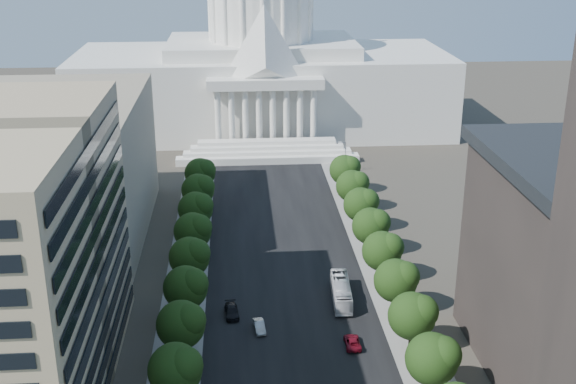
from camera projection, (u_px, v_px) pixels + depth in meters
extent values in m
cube|color=black|center=(280.00, 244.00, 153.22)|extent=(30.00, 260.00, 0.01)
cube|color=gray|center=(191.00, 247.00, 151.90)|extent=(8.00, 260.00, 0.02)
cube|color=gray|center=(369.00, 241.00, 154.53)|extent=(8.00, 260.00, 0.02)
cube|color=white|center=(262.00, 90.00, 237.68)|extent=(120.00, 50.00, 25.00)
cube|color=white|center=(261.00, 46.00, 232.63)|extent=(60.00, 40.00, 4.00)
cube|color=white|center=(265.00, 83.00, 209.65)|extent=(34.00, 8.00, 3.00)
cylinder|color=white|center=(261.00, 14.00, 229.15)|extent=(32.00, 32.00, 16.00)
cube|color=gray|center=(53.00, 168.00, 154.03)|extent=(38.00, 52.00, 30.00)
sphere|color=black|center=(175.00, 370.00, 99.34)|extent=(7.60, 7.60, 7.60)
sphere|color=black|center=(184.00, 365.00, 98.32)|extent=(5.32, 5.32, 5.32)
cylinder|color=#33261C|center=(182.00, 351.00, 112.20)|extent=(0.56, 0.56, 2.94)
sphere|color=black|center=(181.00, 325.00, 110.56)|extent=(7.60, 7.60, 7.60)
sphere|color=black|center=(189.00, 320.00, 109.54)|extent=(5.32, 5.32, 5.32)
cylinder|color=#33261C|center=(187.00, 312.00, 123.41)|extent=(0.56, 0.56, 2.94)
sphere|color=black|center=(185.00, 288.00, 121.78)|extent=(7.60, 7.60, 7.60)
sphere|color=black|center=(193.00, 284.00, 120.76)|extent=(5.32, 5.32, 5.32)
cylinder|color=#33261C|center=(191.00, 280.00, 134.63)|extent=(0.56, 0.56, 2.94)
sphere|color=black|center=(189.00, 257.00, 133.00)|extent=(7.60, 7.60, 7.60)
sphere|color=black|center=(196.00, 253.00, 131.98)|extent=(5.32, 5.32, 5.32)
cylinder|color=#33261C|center=(194.00, 253.00, 145.85)|extent=(0.56, 0.56, 2.94)
sphere|color=black|center=(193.00, 231.00, 144.22)|extent=(7.60, 7.60, 7.60)
sphere|color=black|center=(199.00, 227.00, 143.20)|extent=(5.32, 5.32, 5.32)
cylinder|color=#33261C|center=(196.00, 229.00, 157.07)|extent=(0.56, 0.56, 2.94)
sphere|color=black|center=(195.00, 209.00, 155.43)|extent=(7.60, 7.60, 7.60)
sphere|color=black|center=(201.00, 205.00, 154.42)|extent=(5.32, 5.32, 5.32)
cylinder|color=#33261C|center=(199.00, 209.00, 168.29)|extent=(0.56, 0.56, 2.94)
sphere|color=black|center=(198.00, 190.00, 166.65)|extent=(7.60, 7.60, 7.60)
sphere|color=black|center=(203.00, 186.00, 165.64)|extent=(5.32, 5.32, 5.32)
cylinder|color=#33261C|center=(201.00, 191.00, 179.51)|extent=(0.56, 0.56, 2.94)
sphere|color=black|center=(200.00, 173.00, 177.87)|extent=(7.60, 7.60, 7.60)
sphere|color=black|center=(205.00, 170.00, 176.86)|extent=(5.32, 5.32, 5.32)
sphere|color=black|center=(432.00, 359.00, 101.82)|extent=(7.60, 7.60, 7.60)
sphere|color=black|center=(443.00, 355.00, 100.81)|extent=(5.32, 5.32, 5.32)
cylinder|color=#33261C|center=(410.00, 342.00, 114.68)|extent=(0.56, 0.56, 2.94)
sphere|color=black|center=(412.00, 316.00, 113.04)|extent=(7.60, 7.60, 7.60)
sphere|color=black|center=(422.00, 311.00, 112.03)|extent=(5.32, 5.32, 5.32)
cylinder|color=#33261C|center=(394.00, 304.00, 125.90)|extent=(0.56, 0.56, 2.94)
sphere|color=black|center=(396.00, 280.00, 124.26)|extent=(7.60, 7.60, 7.60)
sphere|color=black|center=(404.00, 276.00, 123.25)|extent=(5.32, 5.32, 5.32)
cylinder|color=#33261C|center=(381.00, 273.00, 137.12)|extent=(0.56, 0.56, 2.94)
sphere|color=black|center=(382.00, 251.00, 135.48)|extent=(7.60, 7.60, 7.60)
sphere|color=black|center=(390.00, 247.00, 134.47)|extent=(5.32, 5.32, 5.32)
cylinder|color=#33261C|center=(370.00, 247.00, 148.34)|extent=(0.56, 0.56, 2.94)
sphere|color=black|center=(370.00, 226.00, 146.70)|extent=(7.60, 7.60, 7.60)
sphere|color=black|center=(378.00, 222.00, 145.68)|extent=(5.32, 5.32, 5.32)
cylinder|color=#33261C|center=(360.00, 224.00, 159.56)|extent=(0.56, 0.56, 2.94)
sphere|color=black|center=(361.00, 205.00, 157.92)|extent=(7.60, 7.60, 7.60)
sphere|color=black|center=(367.00, 201.00, 156.90)|extent=(5.32, 5.32, 5.32)
cylinder|color=#33261C|center=(351.00, 205.00, 170.77)|extent=(0.56, 0.56, 2.94)
sphere|color=black|center=(352.00, 186.00, 169.14)|extent=(7.60, 7.60, 7.60)
sphere|color=black|center=(358.00, 182.00, 168.12)|extent=(5.32, 5.32, 5.32)
cylinder|color=#33261C|center=(344.00, 187.00, 181.99)|extent=(0.56, 0.56, 2.94)
sphere|color=black|center=(344.00, 170.00, 180.36)|extent=(7.60, 7.60, 7.60)
sphere|color=black|center=(350.00, 166.00, 179.34)|extent=(5.32, 5.32, 5.32)
cylinder|color=gray|center=(450.00, 372.00, 101.64)|extent=(0.18, 0.18, 9.00)
cylinder|color=gray|center=(444.00, 346.00, 100.06)|extent=(2.40, 0.14, 0.14)
sphere|color=gray|center=(436.00, 347.00, 100.02)|extent=(0.44, 0.44, 0.44)
cylinder|color=gray|center=(409.00, 289.00, 125.02)|extent=(0.18, 0.18, 9.00)
cylinder|color=gray|center=(404.00, 266.00, 123.44)|extent=(2.40, 0.14, 0.14)
sphere|color=gray|center=(397.00, 267.00, 123.40)|extent=(0.44, 0.44, 0.44)
cylinder|color=gray|center=(381.00, 231.00, 148.39)|extent=(0.18, 0.18, 9.00)
cylinder|color=gray|center=(376.00, 212.00, 146.81)|extent=(2.40, 0.14, 0.14)
sphere|color=gray|center=(371.00, 213.00, 146.77)|extent=(0.44, 0.44, 0.44)
cylinder|color=gray|center=(361.00, 190.00, 171.76)|extent=(0.18, 0.18, 9.00)
cylinder|color=gray|center=(356.00, 173.00, 170.18)|extent=(2.40, 0.14, 0.14)
sphere|color=gray|center=(352.00, 173.00, 170.14)|extent=(0.44, 0.44, 0.44)
cylinder|color=gray|center=(345.00, 158.00, 195.13)|extent=(0.18, 0.18, 9.00)
cylinder|color=gray|center=(341.00, 143.00, 193.55)|extent=(2.40, 0.14, 0.14)
sphere|color=gray|center=(337.00, 143.00, 193.51)|extent=(0.44, 0.44, 0.44)
imported|color=#9DA0A4|center=(259.00, 326.00, 120.39)|extent=(2.16, 4.83, 1.54)
imported|color=maroon|center=(352.00, 342.00, 115.93)|extent=(2.41, 5.22, 1.45)
imported|color=black|center=(232.00, 311.00, 124.94)|extent=(2.80, 5.85, 1.64)
imported|color=silver|center=(341.00, 291.00, 129.65)|extent=(3.83, 13.24, 3.64)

